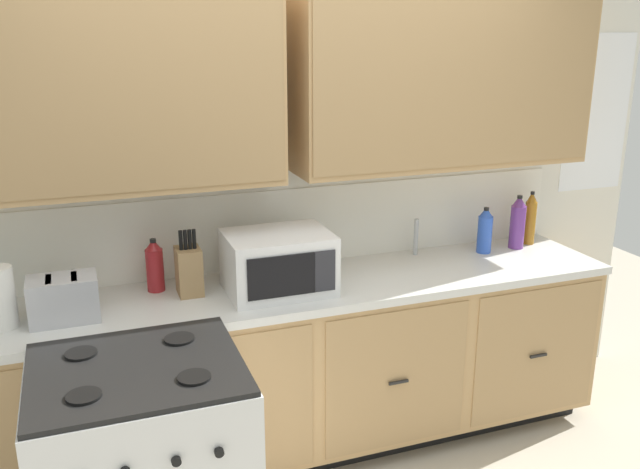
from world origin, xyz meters
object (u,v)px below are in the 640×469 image
Objects in this scene: knife_block at (189,270)px; bottle_violet at (518,222)px; microwave at (278,262)px; bottle_amber at (530,218)px; bottle_red at (155,266)px; bottle_blue at (485,231)px; toaster at (64,299)px; paper_towel_roll at (1,298)px.

knife_block is 1.04× the size of bottle_violet.
knife_block is (-0.40, 0.11, -0.02)m from microwave.
bottle_amber is at bearing 2.98° from knife_block.
bottle_blue reaches higher than bottle_red.
bottle_amber is at bearing 4.96° from toaster.
microwave is 1.58× the size of bottle_amber.
knife_block is at bearing 11.88° from toaster.
bottle_blue is at bearing 7.49° from microwave.
knife_block is 1.02× the size of bottle_amber.
bottle_amber is (0.33, 0.05, 0.02)m from bottle_blue.
bottle_blue is at bearing 3.77° from paper_towel_roll.
toaster is 0.45m from bottle_red.
paper_towel_roll reaches higher than toaster.
bottle_blue is (2.39, 0.16, -0.01)m from paper_towel_roll.
microwave is 1.90× the size of bottle_blue.
microwave is at bearing 0.49° from toaster.
bottle_blue is at bearing -178.00° from bottle_violet.
bottle_red is at bearing 178.62° from bottle_blue.
knife_block is 1.23× the size of bottle_red.
paper_towel_roll is at bearing -172.41° from knife_block.
paper_towel_roll is at bearing -176.23° from bottle_blue.
paper_towel_roll is 1.03× the size of bottle_red.
toaster is 2.16m from bottle_blue.
toaster is at bearing -175.55° from bottle_blue.
toaster is 1.11× the size of bottle_red.
microwave is 0.57m from bottle_red.
microwave is 1.23m from bottle_blue.
knife_block is at bearing 164.93° from microwave.
bottle_amber is (1.94, 0.10, 0.03)m from knife_block.
toaster is 0.24m from paper_towel_roll.
knife_block is 0.79m from paper_towel_roll.
bottle_red is (-0.54, 0.20, -0.02)m from microwave.
paper_towel_roll is 0.87× the size of bottle_violet.
bottle_blue is (1.61, 0.05, 0.01)m from knife_block.
knife_block reaches higher than bottle_amber.
bottle_red is 0.83× the size of bottle_amber.
knife_block is at bearing -178.10° from bottle_blue.
bottle_violet is (1.83, 0.06, 0.03)m from knife_block.
microwave is 1.56m from bottle_amber.
microwave is at bearing -172.51° from bottle_blue.
bottle_amber is at bearing 8.29° from bottle_blue.
bottle_amber is (0.11, 0.04, 0.00)m from bottle_violet.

